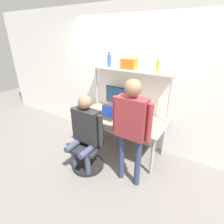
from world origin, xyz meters
The scene contains 13 objects.
ground_plane centered at (0.00, 0.00, 0.00)m, with size 12.00×12.00×0.00m, color slate.
wall_back centered at (0.00, 0.84, 1.35)m, with size 8.00×0.06×2.70m.
desk centered at (0.00, 0.42, 0.66)m, with size 1.66×0.79×0.73m.
shelf_unit centered at (0.00, 0.68, 1.33)m, with size 1.58×0.24×1.58m.
monitor centered at (-0.20, 0.67, 1.01)m, with size 0.62×0.18×0.48m.
laptop centered at (-0.21, 0.27, 0.79)m, with size 0.33×0.22×0.21m.
cell_phone centered at (0.07, 0.23, 0.74)m, with size 0.07×0.15×0.01m.
office_chair centered at (-0.25, -0.30, 0.27)m, with size 0.56×0.56×0.89m.
person_seated centered at (-0.24, -0.34, 0.78)m, with size 0.62×0.47×1.33m.
person_standing centered at (0.52, -0.24, 1.06)m, with size 0.59×0.22×1.66m.
bottle_blue centered at (-0.44, 0.68, 1.70)m, with size 0.08×0.08×0.28m.
bottle_amber centered at (0.51, 0.68, 1.68)m, with size 0.07×0.07×0.23m.
storage_box centered at (-0.02, 0.68, 1.68)m, with size 0.27×0.18×0.19m.
Camera 1 is at (1.44, -2.19, 2.17)m, focal length 28.00 mm.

